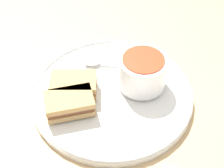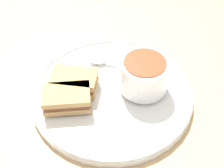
% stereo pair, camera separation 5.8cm
% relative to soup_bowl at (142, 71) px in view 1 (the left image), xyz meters
% --- Properties ---
extents(ground_plane, '(2.40, 2.40, 0.00)m').
position_rel_soup_bowl_xyz_m(ground_plane, '(-0.06, -0.02, -0.05)').
color(ground_plane, tan).
extents(plate, '(0.31, 0.31, 0.02)m').
position_rel_soup_bowl_xyz_m(plate, '(-0.06, -0.02, -0.04)').
color(plate, white).
rests_on(plate, ground_plane).
extents(soup_bowl, '(0.09, 0.09, 0.06)m').
position_rel_soup_bowl_xyz_m(soup_bowl, '(0.00, 0.00, 0.00)').
color(soup_bowl, white).
rests_on(soup_bowl, plate).
extents(spoon, '(0.12, 0.03, 0.01)m').
position_rel_soup_bowl_xyz_m(spoon, '(-0.09, 0.06, -0.03)').
color(spoon, silver).
rests_on(spoon, plate).
extents(sandwich_half_near, '(0.09, 0.06, 0.03)m').
position_rel_soup_bowl_xyz_m(sandwich_half_near, '(-0.13, -0.01, -0.02)').
color(sandwich_half_near, tan).
rests_on(sandwich_half_near, plate).
extents(sandwich_half_far, '(0.09, 0.07, 0.03)m').
position_rel_soup_bowl_xyz_m(sandwich_half_far, '(-0.13, -0.06, -0.02)').
color(sandwich_half_far, tan).
rests_on(sandwich_half_far, plate).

